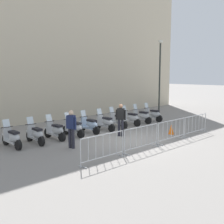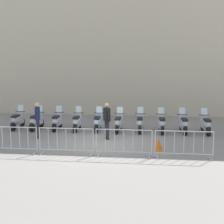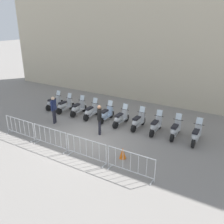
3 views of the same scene
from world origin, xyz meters
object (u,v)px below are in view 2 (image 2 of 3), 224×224
Objects in this scene: motorcycle_5 at (118,123)px; motorcycle_7 at (162,124)px; officer_near_row_end at (107,119)px; barrier_segment_2 at (124,143)px; barrier_segment_3 at (184,145)px; motorcycle_9 at (206,125)px; motorcycle_8 at (184,124)px; motorcycle_2 at (57,122)px; officer_mid_plaza at (38,118)px; motorcycle_0 at (17,121)px; traffic_cone at (159,144)px; barrier_segment_0 at (11,140)px; barrier_segment_1 at (66,141)px; motorcycle_6 at (140,123)px; motorcycle_4 at (98,122)px; motorcycle_3 at (77,122)px; motorcycle_1 at (36,121)px.

motorcycle_5 is 2.25m from motorcycle_7.
barrier_segment_2 is at bearing -73.83° from officer_near_row_end.
motorcycle_9 is at bearing 63.90° from barrier_segment_3.
motorcycle_8 is 1.12m from motorcycle_9.
officer_mid_plaza is at bearing -105.52° from motorcycle_2.
motorcycle_0 is 8.26m from traffic_cone.
motorcycle_2 is at bearing 175.44° from motorcycle_8.
motorcycle_8 is (8.94, -0.75, 0.00)m from motorcycle_0.
barrier_segment_0 is (-4.30, -3.85, 0.07)m from motorcycle_5.
motorcycle_9 is at bearing 29.62° from barrier_segment_1.
motorcycle_6 is 4.34m from barrier_segment_2.
motorcycle_7 is (3.35, -0.29, 0.00)m from motorcycle_4.
motorcycle_8 is 6.64m from barrier_segment_1.
motorcycle_8 is 0.79× the size of barrier_segment_2.
officer_mid_plaza is at bearing -163.31° from motorcycle_6.
motorcycle_5 reaches higher than barrier_segment_3.
motorcycle_3 and motorcycle_7 have the same top height.
motorcycle_8 reaches higher than barrier_segment_1.
traffic_cone is at bearing -42.67° from motorcycle_3.
barrier_segment_0 is (-0.96, -4.20, 0.07)m from motorcycle_2.
motorcycle_0 and motorcycle_7 have the same top height.
officer_near_row_end is at bearing -72.47° from motorcycle_4.
motorcycle_2 is at bearing 175.54° from motorcycle_4.
motorcycle_0 is 1.00× the size of motorcycle_2.
motorcycle_3 is at bearing 118.84° from barrier_segment_2.
motorcycle_1 reaches higher than barrier_segment_1.
barrier_segment_0 is (-2.07, -4.06, 0.07)m from motorcycle_3.
barrier_segment_2 is 2.27m from barrier_segment_3.
motorcycle_5 is (1.11, -0.17, 0.00)m from motorcycle_4.
barrier_segment_3 is at bearing -52.08° from motorcycle_4.
motorcycle_1 is at bearing 153.14° from officer_near_row_end.
motorcycle_4 is 5.13m from barrier_segment_0.
motorcycle_9 is 7.50m from barrier_segment_1.
motorcycle_7 is 1.00× the size of officer_near_row_end.
barrier_segment_3 is (3.58, -4.60, 0.07)m from motorcycle_4.
officer_mid_plaza is at bearing -133.78° from motorcycle_3.
motorcycle_1 is 6.73m from motorcycle_7.
motorcycle_7 is at bearing -4.20° from motorcycle_3.
motorcycle_2 and motorcycle_4 have the same top height.
motorcycle_7 is 0.79× the size of barrier_segment_0.
motorcycle_3 is 1.00× the size of motorcycle_8.
motorcycle_5 is 0.79× the size of barrier_segment_1.
barrier_segment_1 is at bearing -73.49° from motorcycle_2.
motorcycle_3 is 1.00× the size of motorcycle_5.
motorcycle_1 reaches higher than barrier_segment_0.
officer_mid_plaza is (-8.33, -1.15, 0.53)m from motorcycle_9.
barrier_segment_3 is at bearing -4.86° from barrier_segment_0.
motorcycle_5 is 5.07m from barrier_segment_3.
motorcycle_0 is 0.79× the size of barrier_segment_3.
motorcycle_7 is at bearing -3.17° from motorcycle_5.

